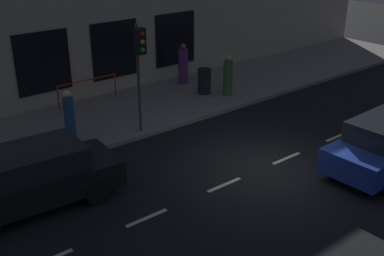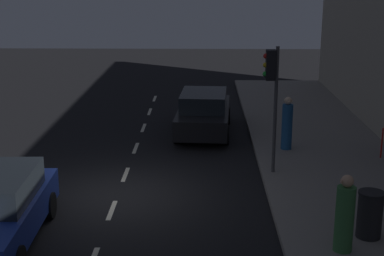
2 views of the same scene
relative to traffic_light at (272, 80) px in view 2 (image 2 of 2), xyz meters
name	(u,v)px [view 2 (image 2 of 2)]	position (x,y,z in m)	size (l,w,h in m)	color
ground_plane	(118,195)	(-4.20, -1.53, -2.87)	(60.00, 60.00, 0.00)	black
sidewalk	(352,194)	(2.05, -1.53, -2.79)	(4.50, 32.00, 0.15)	gray
lane_centre_line	(112,210)	(-4.20, -2.53, -2.86)	(0.12, 27.20, 0.01)	beige
traffic_light	(272,80)	(0.00, 0.00, 0.00)	(0.45, 0.32, 3.66)	#424244
parked_car_0	(204,113)	(-1.89, 4.56, -2.07)	(2.12, 4.57, 1.58)	black
pedestrian_0	(345,216)	(1.01, -4.83, -1.94)	(0.49, 0.49, 1.67)	#336B38
pedestrian_2	(287,125)	(0.83, 2.22, -1.90)	(0.47, 0.47, 1.75)	#1E5189
trash_bin	(370,214)	(1.73, -4.18, -2.19)	(0.57, 0.57, 1.05)	black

